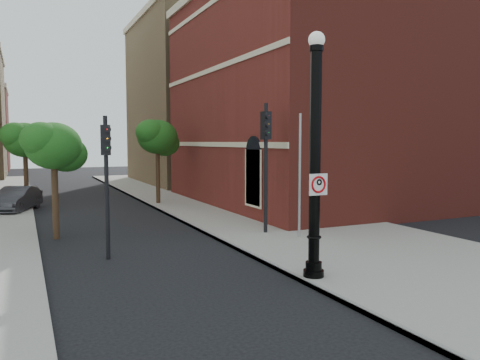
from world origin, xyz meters
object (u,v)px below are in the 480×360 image
traffic_signal_left (106,163)px  lamppost (315,168)px  no_parking_sign (318,184)px  parked_car (17,199)px  traffic_signal_right (266,147)px

traffic_signal_left → lamppost: bearing=-30.9°
no_parking_sign → traffic_signal_left: bearing=132.4°
traffic_signal_left → parked_car: bearing=117.0°
lamppost → parked_car: bearing=113.2°
traffic_signal_left → traffic_signal_right: bearing=25.7°
lamppost → no_parking_sign: size_ratio=11.59×
traffic_signal_left → traffic_signal_right: traffic_signal_right is taller
parked_car → traffic_signal_right: (8.86, -10.97, 2.79)m
no_parking_sign → traffic_signal_left: 6.56m
traffic_signal_right → no_parking_sign: bearing=-115.8°
no_parking_sign → parked_car: (-7.18, 16.94, -1.91)m
lamppost → parked_car: size_ratio=1.62×
no_parking_sign → traffic_signal_right: bearing=73.3°
traffic_signal_left → traffic_signal_right: 6.31m
lamppost → no_parking_sign: 0.44m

